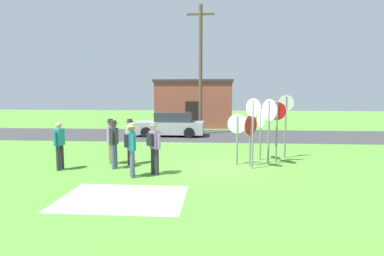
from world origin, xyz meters
The scene contains 19 objects.
ground_plane centered at (0.00, 0.00, 0.00)m, with size 80.00×80.00×0.00m, color #518E33.
street_asphalt centered at (0.00, 9.15, 0.00)m, with size 60.00×6.40×0.01m, color #38383A.
concrete_path centered at (-2.51, -3.72, 0.00)m, with size 3.20×2.40×0.01m, color #ADAAA3.
building_background centered at (-1.97, 15.23, 1.89)m, with size 6.16×4.77×3.77m.
utility_pole centered at (-1.22, 9.89, 4.38)m, with size 1.80×0.24×8.40m.
parked_car_on_street centered at (-3.05, 8.67, 0.69)m, with size 4.31×2.05×1.51m.
stop_sign_rear_left centered at (1.66, 1.48, 1.41)m, with size 0.21×0.74×2.06m.
stop_sign_rear_right centered at (2.74, 1.95, 1.75)m, with size 0.65×0.11×2.63m.
stop_sign_low_front centered at (1.17, -0.11, 1.68)m, with size 0.47×0.46×2.52m.
stop_sign_nearest centered at (1.85, 0.59, 1.72)m, with size 0.46×0.69×2.49m.
stop_sign_center_cluster centered at (1.14, 0.39, 1.32)m, with size 0.55×0.67×1.94m.
stop_sign_tallest centered at (0.66, 0.51, 1.31)m, with size 0.73×0.11×1.93m.
stop_sign_leaning_right centered at (2.22, 1.08, 1.63)m, with size 0.74×0.15×2.39m.
person_with_sunhat centered at (-3.78, -0.45, 0.98)m, with size 0.32×0.57×1.74m.
person_in_dark_shirt centered at (-2.17, -1.25, 1.01)m, with size 0.48×0.47×1.74m.
person_in_blue centered at (-2.84, -1.61, 1.01)m, with size 0.44×0.54×1.74m.
person_near_signs centered at (-5.63, -0.83, 0.95)m, with size 0.26×0.57×1.69m.
person_in_teal centered at (-4.14, 0.25, 0.98)m, with size 0.37×0.51×1.74m.
person_holding_notes centered at (-3.38, 0.24, 0.98)m, with size 0.32×0.57×1.74m.
Camera 1 is at (-0.10, -11.70, 2.69)m, focal length 30.35 mm.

